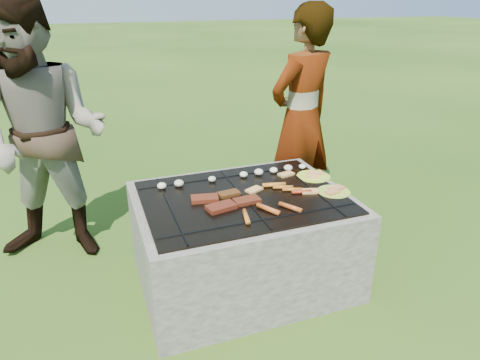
% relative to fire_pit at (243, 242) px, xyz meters
% --- Properties ---
extents(lawn, '(60.00, 60.00, 0.00)m').
position_rel_fire_pit_xyz_m(lawn, '(0.00, 0.00, -0.28)').
color(lawn, '#214411').
rests_on(lawn, ground).
extents(fire_pit, '(1.30, 1.00, 0.62)m').
position_rel_fire_pit_xyz_m(fire_pit, '(0.00, 0.00, 0.00)').
color(fire_pit, gray).
rests_on(fire_pit, ground).
extents(mushrooms, '(1.05, 0.06, 0.04)m').
position_rel_fire_pit_xyz_m(mushrooms, '(0.07, 0.28, 0.35)').
color(mushrooms, '#F2E9CD').
rests_on(mushrooms, fire_pit).
extents(pork_slabs, '(0.40, 0.27, 0.02)m').
position_rel_fire_pit_xyz_m(pork_slabs, '(-0.14, -0.04, 0.34)').
color(pork_slabs, maroon).
rests_on(pork_slabs, fire_pit).
extents(sausages, '(0.53, 0.44, 0.03)m').
position_rel_fire_pit_xyz_m(sausages, '(0.17, -0.13, 0.34)').
color(sausages, '#F6A128').
rests_on(sausages, fire_pit).
extents(bread_on_grate, '(0.44, 0.39, 0.01)m').
position_rel_fire_pit_xyz_m(bread_on_grate, '(0.30, 0.06, 0.34)').
color(bread_on_grate, '#EFDD7A').
rests_on(bread_on_grate, fire_pit).
extents(plate_far, '(0.29, 0.29, 0.03)m').
position_rel_fire_pit_xyz_m(plate_far, '(0.56, 0.13, 0.33)').
color(plate_far, '#FCFF3C').
rests_on(plate_far, fire_pit).
extents(plate_near, '(0.26, 0.26, 0.03)m').
position_rel_fire_pit_xyz_m(plate_near, '(0.56, -0.13, 0.33)').
color(plate_near, yellow).
rests_on(plate_near, fire_pit).
extents(cook, '(0.73, 0.60, 1.71)m').
position_rel_fire_pit_xyz_m(cook, '(0.75, 0.69, 0.57)').
color(cook, gray).
rests_on(cook, ground).
extents(bystander, '(1.05, 0.94, 1.79)m').
position_rel_fire_pit_xyz_m(bystander, '(-1.12, 0.75, 0.61)').
color(bystander, gray).
rests_on(bystander, ground).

